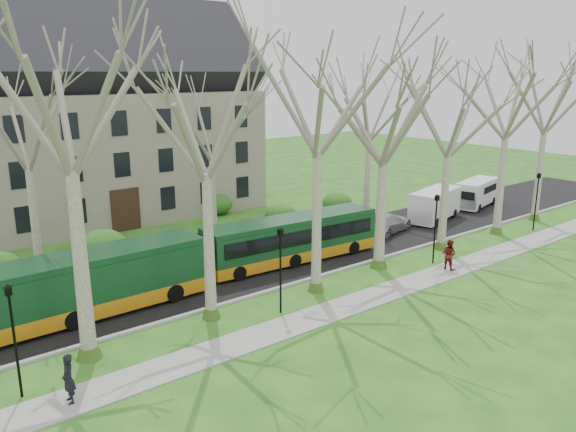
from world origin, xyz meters
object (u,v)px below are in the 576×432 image
at_px(pedestrian_a, 68,379).
at_px(bus_lead, 77,286).
at_px(bus_follow, 292,239).
at_px(pedestrian_b, 449,254).
at_px(sedan, 386,223).
at_px(van_b, 477,193).
at_px(van_a, 435,205).

bearing_deg(pedestrian_a, bus_lead, 160.35).
height_order(bus_lead, bus_follow, bus_lead).
xyz_separation_m(bus_follow, pedestrian_b, (6.45, -6.98, -0.54)).
height_order(bus_lead, sedan, bus_lead).
height_order(sedan, van_b, van_b).
bearing_deg(sedan, bus_follow, 80.55).
relative_size(bus_follow, van_b, 2.16).
bearing_deg(pedestrian_b, bus_follow, 34.45).
distance_m(bus_follow, van_b, 21.97).
relative_size(bus_lead, pedestrian_a, 6.96).
bearing_deg(van_b, bus_follow, 170.47).
distance_m(sedan, pedestrian_b, 8.29).
height_order(van_b, pedestrian_b, van_b).
bearing_deg(van_a, pedestrian_a, 179.77).
xyz_separation_m(sedan, van_a, (5.72, -0.01, 0.48)).
xyz_separation_m(bus_lead, bus_follow, (13.29, 0.15, -0.15)).
xyz_separation_m(bus_lead, van_a, (28.47, 0.89, -0.37)).
bearing_deg(sedan, pedestrian_b, 144.78).
bearing_deg(van_a, pedestrian_b, -153.02).
height_order(bus_follow, pedestrian_a, bus_follow).
height_order(van_b, pedestrian_a, van_b).
bearing_deg(pedestrian_b, van_b, -69.80).
height_order(bus_follow, pedestrian_b, bus_follow).
bearing_deg(pedestrian_b, sedan, -29.52).
height_order(sedan, pedestrian_b, pedestrian_b).
bearing_deg(bus_follow, pedestrian_a, -151.59).
bearing_deg(bus_follow, van_b, 7.88).
relative_size(bus_follow, van_a, 2.06).
bearing_deg(sedan, bus_lead, 78.26).
height_order(sedan, pedestrian_a, pedestrian_a).
relative_size(sedan, van_a, 0.92).
distance_m(bus_follow, van_a, 15.20).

